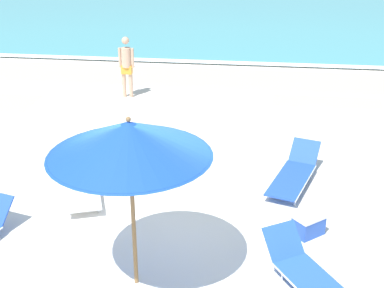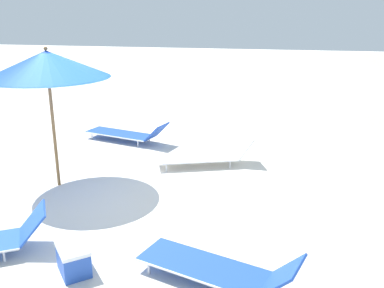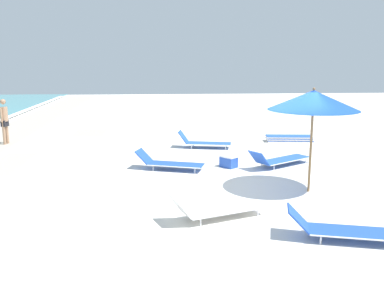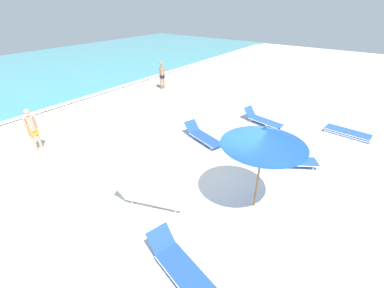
% 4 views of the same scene
% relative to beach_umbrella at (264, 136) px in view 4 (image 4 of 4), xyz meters
% --- Properties ---
extents(ground_plane, '(60.00, 60.00, 0.16)m').
position_rel_beach_umbrella_xyz_m(ground_plane, '(0.30, 1.19, -2.38)').
color(ground_plane, silver).
extents(beach_umbrella, '(2.21, 2.21, 2.61)m').
position_rel_beach_umbrella_xyz_m(beach_umbrella, '(0.00, 0.00, 0.00)').
color(beach_umbrella, olive).
rests_on(beach_umbrella, ground_plane).
extents(lounger_stack, '(0.81, 1.93, 0.24)m').
position_rel_beach_umbrella_xyz_m(lounger_stack, '(6.52, -1.49, -2.17)').
color(lounger_stack, blue).
rests_on(lounger_stack, ground_plane).
extents(sun_lounger_under_umbrella, '(1.71, 2.25, 0.60)m').
position_rel_beach_umbrella_xyz_m(sun_lounger_under_umbrella, '(2.61, 0.01, -2.08)').
color(sun_lounger_under_umbrella, blue).
rests_on(sun_lounger_under_umbrella, ground_plane).
extents(sun_lounger_beside_umbrella, '(1.28, 2.15, 0.63)m').
position_rel_beach_umbrella_xyz_m(sun_lounger_beside_umbrella, '(-1.66, 2.59, -2.07)').
color(sun_lounger_beside_umbrella, white).
rests_on(sun_lounger_beside_umbrella, ground_plane).
extents(sun_lounger_near_water_left, '(0.99, 2.04, 0.63)m').
position_rel_beach_umbrella_xyz_m(sun_lounger_near_water_left, '(5.54, 2.10, -2.07)').
color(sun_lounger_near_water_left, blue).
rests_on(sun_lounger_near_water_left, ground_plane).
extents(sun_lounger_near_water_right, '(1.19, 2.12, 0.57)m').
position_rel_beach_umbrella_xyz_m(sun_lounger_near_water_right, '(2.44, 3.46, -2.08)').
color(sun_lounger_near_water_right, blue).
rests_on(sun_lounger_near_water_right, ground_plane).
extents(sun_lounger_mid_beach_solo, '(1.17, 2.31, 0.58)m').
position_rel_beach_umbrella_xyz_m(sun_lounger_mid_beach_solo, '(-2.95, 0.32, -2.08)').
color(sun_lounger_mid_beach_solo, blue).
rests_on(sun_lounger_mid_beach_solo, ground_plane).
extents(beachgoer_wading_adult, '(0.44, 0.27, 1.76)m').
position_rel_beach_umbrella_xyz_m(beachgoer_wading_adult, '(6.89, 9.74, -1.30)').
color(beachgoer_wading_adult, '#A37A5B').
rests_on(beachgoer_wading_adult, ground_plane).
extents(beachgoer_shoreline_child, '(0.45, 0.27, 1.76)m').
position_rel_beach_umbrella_xyz_m(beachgoer_shoreline_child, '(-2.12, 8.28, -1.30)').
color(beachgoer_shoreline_child, tan).
rests_on(beachgoer_shoreline_child, ground_plane).
extents(cooler_box, '(0.61, 0.59, 0.37)m').
position_rel_beach_umbrella_xyz_m(cooler_box, '(2.59, 1.62, -2.11)').
color(cooler_box, blue).
rests_on(cooler_box, ground_plane).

